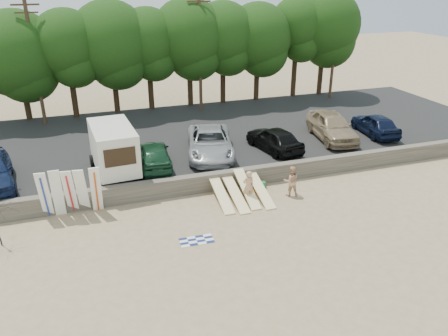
{
  "coord_description": "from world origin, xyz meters",
  "views": [
    {
      "loc": [
        -7.13,
        -17.56,
        10.82
      ],
      "look_at": [
        -0.32,
        3.0,
        1.21
      ],
      "focal_mm": 35.0,
      "sensor_mm": 36.0,
      "label": 1
    }
  ],
  "objects": [
    {
      "name": "surfboard_upright_4",
      "position": [
        -7.08,
        2.38,
        1.27
      ],
      "size": [
        0.52,
        0.65,
        2.55
      ],
      "primitive_type": "cube",
      "rotation": [
        0.22,
        0.0,
        0.02
      ],
      "color": "white",
      "rests_on": "ground"
    },
    {
      "name": "beachgoer_a",
      "position": [
        0.42,
        1.23,
        0.84
      ],
      "size": [
        0.63,
        0.43,
        1.68
      ],
      "primitive_type": "imported",
      "rotation": [
        0.0,
        0.0,
        3.19
      ],
      "color": "tan",
      "rests_on": "ground"
    },
    {
      "name": "surfboard_low_1",
      "position": [
        -0.23,
        1.33,
        0.4
      ],
      "size": [
        0.56,
        2.92,
        0.81
      ],
      "primitive_type": "cube",
      "rotation": [
        0.25,
        0.0,
        0.0
      ],
      "color": "#FFE9A0",
      "rests_on": "ground"
    },
    {
      "name": "car_4",
      "position": [
        8.4,
        6.46,
        1.6
      ],
      "size": [
        2.93,
        5.56,
        1.8
      ],
      "primitive_type": "imported",
      "rotation": [
        0.0,
        0.0,
        -0.16
      ],
      "color": "#9B8363",
      "rests_on": "parking_lot"
    },
    {
      "name": "box_trailer",
      "position": [
        -5.88,
        5.4,
        2.21
      ],
      "size": [
        2.66,
        4.38,
        2.69
      ],
      "rotation": [
        0.0,
        0.0,
        0.07
      ],
      "color": "beige",
      "rests_on": "parking_lot"
    },
    {
      "name": "utility_poles",
      "position": [
        2.0,
        16.0,
        5.43
      ],
      "size": [
        25.8,
        0.26,
        9.0
      ],
      "color": "#473321",
      "rests_on": "parking_lot"
    },
    {
      "name": "treeline",
      "position": [
        -0.08,
        17.54,
        6.19
      ],
      "size": [
        33.22,
        6.32,
        9.19
      ],
      "color": "#382616",
      "rests_on": "parking_lot"
    },
    {
      "name": "ground",
      "position": [
        0.0,
        0.0,
        0.0
      ],
      "size": [
        120.0,
        120.0,
        0.0
      ],
      "primitive_type": "plane",
      "color": "tan",
      "rests_on": "ground"
    },
    {
      "name": "cooler",
      "position": [
        1.7,
        2.4,
        0.16
      ],
      "size": [
        0.38,
        0.3,
        0.32
      ],
      "primitive_type": "cube",
      "rotation": [
        0.0,
        0.0,
        0.01
      ],
      "color": "#227D43",
      "rests_on": "ground"
    },
    {
      "name": "surfboard_upright_1",
      "position": [
        -8.86,
        2.52,
        1.28
      ],
      "size": [
        0.51,
        0.54,
        2.57
      ],
      "primitive_type": "cube",
      "rotation": [
        0.18,
        0.0,
        -0.02
      ],
      "color": "white",
      "rests_on": "ground"
    },
    {
      "name": "seawall",
      "position": [
        0.0,
        3.0,
        0.5
      ],
      "size": [
        44.0,
        0.5,
        1.0
      ],
      "primitive_type": "cube",
      "color": "#6B6356",
      "rests_on": "ground"
    },
    {
      "name": "surfboard_upright_2",
      "position": [
        -8.3,
        2.51,
        1.26
      ],
      "size": [
        0.61,
        0.83,
        2.52
      ],
      "primitive_type": "cube",
      "rotation": [
        0.28,
        0.0,
        -0.14
      ],
      "color": "white",
      "rests_on": "ground"
    },
    {
      "name": "surfboard_low_3",
      "position": [
        1.17,
        1.35,
        0.42
      ],
      "size": [
        0.56,
        2.92,
        0.85
      ],
      "primitive_type": "cube",
      "rotation": [
        0.26,
        0.0,
        0.0
      ],
      "color": "#FFE9A0",
      "rests_on": "ground"
    },
    {
      "name": "car_2",
      "position": [
        -0.14,
        6.24,
        1.5
      ],
      "size": [
        3.9,
        6.2,
        1.6
      ],
      "primitive_type": "imported",
      "rotation": [
        0.0,
        0.0,
        -0.23
      ],
      "color": "#9E9FA4",
      "rests_on": "parking_lot"
    },
    {
      "name": "car_3",
      "position": [
        3.9,
        5.76,
        1.46
      ],
      "size": [
        2.62,
        4.7,
        1.51
      ],
      "primitive_type": "imported",
      "rotation": [
        0.0,
        0.0,
        3.34
      ],
      "color": "black",
      "rests_on": "parking_lot"
    },
    {
      "name": "surfboard_low_0",
      "position": [
        -0.96,
        1.51,
        0.44
      ],
      "size": [
        0.56,
        2.91,
        0.88
      ],
      "primitive_type": "cube",
      "rotation": [
        0.27,
        0.0,
        0.0
      ],
      "color": "#FFE9A0",
      "rests_on": "ground"
    },
    {
      "name": "gear_bag",
      "position": [
        1.06,
        1.89,
        0.11
      ],
      "size": [
        0.36,
        0.33,
        0.22
      ],
      "primitive_type": "cube",
      "rotation": [
        0.0,
        0.0,
        -0.32
      ],
      "color": "orange",
      "rests_on": "ground"
    },
    {
      "name": "car_1",
      "position": [
        -3.67,
        5.53,
        1.45
      ],
      "size": [
        2.12,
        4.51,
        1.49
      ],
      "primitive_type": "imported",
      "rotation": [
        0.0,
        0.0,
        3.06
      ],
      "color": "#163D24",
      "rests_on": "parking_lot"
    },
    {
      "name": "beachgoer_b",
      "position": [
        2.77,
        1.07,
        0.84
      ],
      "size": [
        0.94,
        0.8,
        1.68
      ],
      "primitive_type": "imported",
      "rotation": [
        0.0,
        0.0,
        2.92
      ],
      "color": "tan",
      "rests_on": "ground"
    },
    {
      "name": "beach_towel",
      "position": [
        -3.13,
        -1.59,
        0.01
      ],
      "size": [
        1.54,
        1.54,
        0.0
      ],
      "primitive_type": "plane",
      "rotation": [
        0.0,
        0.0,
        -0.03
      ],
      "color": "white",
      "rests_on": "ground"
    },
    {
      "name": "car_5",
      "position": [
        11.72,
        6.29,
        1.44
      ],
      "size": [
        2.16,
        4.48,
        1.48
      ],
      "primitive_type": "imported",
      "rotation": [
        0.0,
        0.0,
        3.04
      ],
      "color": "black",
      "rests_on": "parking_lot"
    },
    {
      "name": "surfboard_upright_3",
      "position": [
        -7.75,
        2.49,
        1.26
      ],
      "size": [
        0.62,
        0.86,
        2.51
      ],
      "primitive_type": "cube",
      "rotation": [
        0.29,
        0.0,
        -0.17
      ],
      "color": "white",
      "rests_on": "ground"
    },
    {
      "name": "parking_lot",
      "position": [
        0.0,
        10.5,
        0.35
      ],
      "size": [
        44.0,
        14.5,
        0.7
      ],
      "primitive_type": "cube",
      "color": "#282828",
      "rests_on": "ground"
    },
    {
      "name": "surfboard_upright_0",
      "position": [
        -9.44,
        2.53,
        1.27
      ],
      "size": [
        0.56,
        0.7,
        2.55
      ],
      "primitive_type": "cube",
      "rotation": [
        0.23,
        0.0,
        -0.1
      ],
      "color": "white",
      "rests_on": "ground"
    },
    {
      "name": "surfboard_low_2",
      "position": [
        0.45,
        1.5,
        0.55
      ],
      "size": [
        0.56,
        2.84,
        1.1
      ],
      "primitive_type": "cube",
      "rotation": [
        0.35,
        0.0,
        0.0
      ],
      "color": "#FFE9A0",
      "rests_on": "ground"
    }
  ]
}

